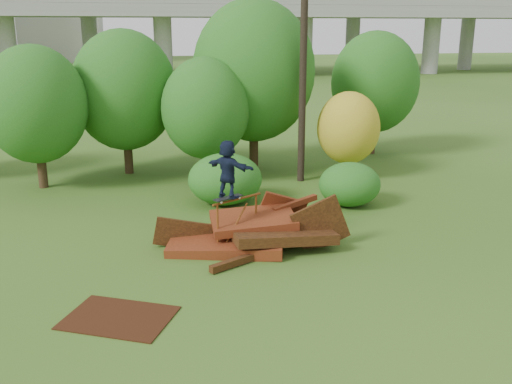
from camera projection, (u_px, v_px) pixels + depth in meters
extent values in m
plane|color=#2D5116|center=(303.00, 271.00, 14.68)|extent=(240.00, 240.00, 0.00)
cube|color=#51200E|center=(227.00, 242.00, 16.19)|extent=(3.63, 2.80, 0.53)
cube|color=black|center=(281.00, 233.00, 16.15)|extent=(2.95, 1.94, 0.56)
cube|color=#51200E|center=(253.00, 220.00, 16.40)|extent=(2.45, 1.68, 0.50)
cube|color=black|center=(320.00, 225.00, 16.12)|extent=(1.82, 0.11, 1.77)
cube|color=#51200E|center=(280.00, 214.00, 17.39)|extent=(1.68, 0.43, 1.61)
cube|color=black|center=(183.00, 234.00, 16.28)|extent=(1.75, 0.17, 1.13)
cube|color=black|center=(246.00, 259.00, 15.14)|extent=(2.09, 1.24, 0.19)
cube|color=#51200E|center=(295.00, 204.00, 17.08)|extent=(1.50, 0.64, 0.37)
cylinder|color=brown|center=(218.00, 229.00, 15.68)|extent=(0.06, 0.06, 1.41)
cylinder|color=brown|center=(256.00, 218.00, 16.60)|extent=(0.06, 0.06, 1.41)
cylinder|color=brown|center=(237.00, 199.00, 15.94)|extent=(1.53, 0.92, 0.06)
cube|color=black|center=(228.00, 198.00, 15.70)|extent=(0.90, 0.66, 0.03)
cylinder|color=beige|center=(221.00, 202.00, 15.44)|extent=(0.07, 0.06, 0.06)
cylinder|color=beige|center=(217.00, 201.00, 15.58)|extent=(0.07, 0.06, 0.06)
cylinder|color=beige|center=(239.00, 198.00, 15.85)|extent=(0.07, 0.06, 0.06)
cylinder|color=beige|center=(235.00, 196.00, 15.99)|extent=(0.07, 0.06, 0.06)
imported|color=#131B33|center=(228.00, 169.00, 15.48)|extent=(1.37, 1.39, 1.60)
cube|color=black|center=(119.00, 318.00, 12.27)|extent=(2.72, 2.44, 0.03)
cylinder|color=black|center=(42.00, 165.00, 22.13)|extent=(0.35, 0.35, 1.79)
ellipsoid|color=#1B4C14|center=(35.00, 104.00, 21.48)|extent=(3.88, 3.88, 4.47)
cylinder|color=black|center=(128.00, 151.00, 24.32)|extent=(0.36, 0.36, 1.91)
ellipsoid|color=#1B4C14|center=(124.00, 90.00, 23.61)|extent=(4.33, 4.33, 4.98)
cylinder|color=black|center=(207.00, 161.00, 23.25)|extent=(0.34, 0.34, 1.62)
ellipsoid|color=#1B4C14|center=(206.00, 108.00, 22.66)|extent=(3.53, 3.53, 4.06)
cylinder|color=black|center=(254.00, 143.00, 25.16)|extent=(0.40, 0.40, 2.29)
ellipsoid|color=#1B4C14|center=(254.00, 71.00, 24.30)|extent=(5.24, 5.24, 6.03)
cylinder|color=black|center=(347.00, 164.00, 23.77)|extent=(0.30, 0.30, 1.11)
ellipsoid|color=#A58C19|center=(348.00, 128.00, 23.35)|extent=(2.59, 2.59, 2.97)
cylinder|color=black|center=(372.00, 134.00, 28.19)|extent=(0.36, 0.36, 1.92)
ellipsoid|color=#1B4C14|center=(375.00, 82.00, 27.48)|extent=(4.22, 4.22, 4.86)
ellipsoid|color=#1B4C14|center=(225.00, 179.00, 20.04)|extent=(2.62, 2.42, 1.81)
ellipsoid|color=#1B4C14|center=(350.00, 184.00, 19.89)|extent=(2.17, 1.99, 1.54)
cylinder|color=black|center=(303.00, 59.00, 22.02)|extent=(0.28, 0.28, 9.76)
cube|color=gray|center=(162.00, 11.00, 68.83)|extent=(160.00, 9.00, 1.40)
cylinder|color=gray|center=(7.00, 46.00, 66.30)|extent=(2.20, 2.20, 8.00)
cylinder|color=gray|center=(163.00, 45.00, 69.94)|extent=(2.20, 2.20, 8.00)
cylinder|color=gray|center=(304.00, 44.00, 73.57)|extent=(2.20, 2.20, 8.00)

